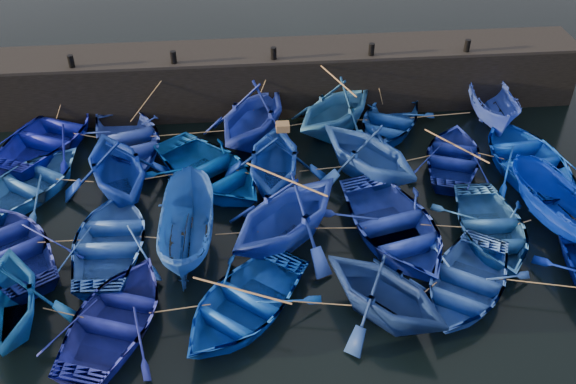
{
  "coord_description": "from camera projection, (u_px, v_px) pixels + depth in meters",
  "views": [
    {
      "loc": [
        -1.59,
        -14.24,
        14.07
      ],
      "look_at": [
        0.0,
        3.2,
        0.7
      ],
      "focal_mm": 40.0,
      "sensor_mm": 36.0,
      "label": 1
    }
  ],
  "objects": [
    {
      "name": "boat_1",
      "position": [
        127.0,
        138.0,
        25.1
      ],
      "size": [
        5.14,
        6.01,
        1.05
      ],
      "primitive_type": "imported",
      "rotation": [
        0.0,
        0.0,
        0.35
      ],
      "color": "blue",
      "rests_on": "ground"
    },
    {
      "name": "bollard_0",
      "position": [
        71.0,
        61.0,
        25.21
      ],
      "size": [
        0.24,
        0.24,
        0.5
      ],
      "primitive_type": "cylinder",
      "color": "black",
      "rests_on": "quay_top"
    },
    {
      "name": "boat_20",
      "position": [
        5.0,
        297.0,
        17.62
      ],
      "size": [
        4.27,
        4.71,
        2.16
      ],
      "primitive_type": "imported",
      "rotation": [
        0.0,
        0.0,
        0.2
      ],
      "color": "#0F519C",
      "rests_on": "ground"
    },
    {
      "name": "boat_3",
      "position": [
        336.0,
        107.0,
        25.7
      ],
      "size": [
        5.92,
        5.91,
        2.37
      ],
      "primitive_type": "imported",
      "rotation": [
        0.0,
        0.0,
        -0.8
      ],
      "color": "#245F99",
      "rests_on": "ground"
    },
    {
      "name": "quay_wall",
      "position": [
        273.0,
        79.0,
        27.48
      ],
      "size": [
        26.0,
        2.5,
        2.5
      ],
      "primitive_type": "cube",
      "color": "black",
      "rests_on": "ground"
    },
    {
      "name": "boat_5",
      "position": [
        492.0,
        105.0,
        26.49
      ],
      "size": [
        2.05,
        4.52,
        1.7
      ],
      "primitive_type": "imported",
      "rotation": [
        0.0,
        0.0,
        -0.09
      ],
      "color": "blue",
      "rests_on": "ground"
    },
    {
      "name": "boat_21",
      "position": [
        117.0,
        317.0,
        17.83
      ],
      "size": [
        4.72,
        5.52,
        0.97
      ],
      "primitive_type": "imported",
      "rotation": [
        0.0,
        0.0,
        2.8
      ],
      "color": "navy",
      "rests_on": "ground"
    },
    {
      "name": "boat_12",
      "position": [
        527.0,
        158.0,
        23.96
      ],
      "size": [
        4.34,
        5.73,
        1.12
      ],
      "primitive_type": "imported",
      "rotation": [
        0.0,
        0.0,
        3.23
      ],
      "color": "#073BD2",
      "rests_on": "ground"
    },
    {
      "name": "boat_15",
      "position": [
        186.0,
        228.0,
        20.23
      ],
      "size": [
        1.97,
        4.65,
        1.76
      ],
      "primitive_type": "imported",
      "rotation": [
        0.0,
        0.0,
        3.09
      ],
      "color": "#1B4A9E",
      "rests_on": "ground"
    },
    {
      "name": "bollard_3",
      "position": [
        372.0,
        49.0,
        26.08
      ],
      "size": [
        0.24,
        0.24,
        0.5
      ],
      "primitive_type": "cylinder",
      "color": "black",
      "rests_on": "quay_top"
    },
    {
      "name": "boat_24",
      "position": [
        466.0,
        282.0,
        18.92
      ],
      "size": [
        5.23,
        5.59,
        0.94
      ],
      "primitive_type": "imported",
      "rotation": [
        0.0,
        0.0,
        -0.59
      ],
      "color": "blue",
      "rests_on": "ground"
    },
    {
      "name": "boat_14",
      "position": [
        111.0,
        239.0,
        20.39
      ],
      "size": [
        3.65,
        4.98,
        1.01
      ],
      "primitive_type": "imported",
      "rotation": [
        0.0,
        0.0,
        3.1
      ],
      "color": "blue",
      "rests_on": "ground"
    },
    {
      "name": "boat_23",
      "position": [
        385.0,
        290.0,
        17.83
      ],
      "size": [
        5.36,
        5.4,
        2.15
      ],
      "primitive_type": "imported",
      "rotation": [
        0.0,
        0.0,
        0.74
      ],
      "color": "navy",
      "rests_on": "ground"
    },
    {
      "name": "ground",
      "position": [
        297.0,
        272.0,
        19.93
      ],
      "size": [
        120.0,
        120.0,
        0.0
      ],
      "primitive_type": "plane",
      "color": "black",
      "rests_on": "ground"
    },
    {
      "name": "boat_22",
      "position": [
        242.0,
        303.0,
        18.22
      ],
      "size": [
        5.71,
        5.9,
        1.0
      ],
      "primitive_type": "imported",
      "rotation": [
        0.0,
        0.0,
        -0.69
      ],
      "color": "#0B41BC",
      "rests_on": "ground"
    },
    {
      "name": "boat_19",
      "position": [
        560.0,
        211.0,
        20.93
      ],
      "size": [
        3.25,
        4.91,
        1.78
      ],
      "primitive_type": "imported",
      "rotation": [
        0.0,
        0.0,
        3.5
      ],
      "color": "#00209D",
      "rests_on": "ground"
    },
    {
      "name": "boat_10",
      "position": [
        369.0,
        150.0,
        23.18
      ],
      "size": [
        5.86,
        6.01,
        2.4
      ],
      "primitive_type": "imported",
      "rotation": [
        0.0,
        0.0,
        3.76
      ],
      "color": "#224CA4",
      "rests_on": "ground"
    },
    {
      "name": "boat_18",
      "position": [
        491.0,
        227.0,
        20.9
      ],
      "size": [
        3.38,
        4.63,
        0.94
      ],
      "primitive_type": "imported",
      "rotation": [
        0.0,
        0.0,
        -0.03
      ],
      "color": "#215693",
      "rests_on": "ground"
    },
    {
      "name": "bollard_1",
      "position": [
        173.0,
        57.0,
        25.5
      ],
      "size": [
        0.24,
        0.24,
        0.5
      ],
      "primitive_type": "cylinder",
      "color": "black",
      "rests_on": "quay_top"
    },
    {
      "name": "boat_13",
      "position": [
        9.0,
        245.0,
        20.15
      ],
      "size": [
        5.68,
        6.1,
        1.03
      ],
      "primitive_type": "imported",
      "rotation": [
        0.0,
        0.0,
        3.71
      ],
      "color": "navy",
      "rests_on": "ground"
    },
    {
      "name": "bollard_4",
      "position": [
        467.0,
        46.0,
        26.36
      ],
      "size": [
        0.24,
        0.24,
        0.5
      ],
      "primitive_type": "cylinder",
      "color": "black",
      "rests_on": "quay_top"
    },
    {
      "name": "boat_0",
      "position": [
        50.0,
        134.0,
        25.25
      ],
      "size": [
        5.8,
        6.55,
        1.12
      ],
      "primitive_type": "imported",
      "rotation": [
        0.0,
        0.0,
        2.71
      ],
      "color": "#0C1390",
      "rests_on": "ground"
    },
    {
      "name": "boat_16",
      "position": [
        286.0,
        213.0,
        20.24
      ],
      "size": [
        6.38,
        6.36,
        2.55
      ],
      "primitive_type": "imported",
      "rotation": [
        0.0,
        0.0,
        -0.81
      ],
      "color": "blue",
      "rests_on": "ground"
    },
    {
      "name": "bollard_2",
      "position": [
        274.0,
        53.0,
        25.79
      ],
      "size": [
        0.24,
        0.24,
        0.5
      ],
      "primitive_type": "cylinder",
      "color": "black",
      "rests_on": "quay_top"
    },
    {
      "name": "boat_8",
      "position": [
        210.0,
        171.0,
        23.29
      ],
      "size": [
        6.19,
        6.48,
        1.09
      ],
      "primitive_type": "imported",
      "rotation": [
        0.0,
        0.0,
        0.65
      ],
      "color": "#023E8F",
      "rests_on": "ground"
    },
    {
      "name": "boat_6",
      "position": [
        31.0,
        182.0,
        22.86
      ],
      "size": [
        5.41,
        5.76,
        0.97
      ],
      "primitive_type": "imported",
      "rotation": [
        0.0,
        0.0,
        2.54
      ],
      "color": "#255AAD",
      "rests_on": "ground"
    },
    {
      "name": "quay_top",
      "position": [
        272.0,
        51.0,
        26.69
      ],
      "size": [
        26.0,
        2.5,
        0.12
      ],
      "primitive_type": "cube",
      "color": "black",
      "rests_on": "quay_wall"
    },
    {
      "name": "boat_4",
      "position": [
        389.0,
        120.0,
        26.25
      ],
      "size": [
        5.02,
        5.59,
        0.95
      ],
      "primitive_type": "imported",
      "rotation": [
        0.0,
        0.0,
        -0.47
      ],
      "color": "#133F94",
      "rests_on": "ground"
    },
    {
      "name": "boat_2",
      "position": [
        253.0,
        114.0,
        25.15
      ],
      "size": [
        5.88,
        6.15,
        2.51
      ],
      "primitive_type": "imported",
      "rotation": [
        0.0,
        0.0,
        -0.49
      ],
      "color": "#1C30A2",
      "rests_on": "ground"
    },
    {
      "name": "loose_oars",
      "position": [
        339.0,
        164.0,
        21.56
      ],
      "size": [
        10.49,
        11.68,
        1.71
      ],
      "color": "#99724C",
      "rests_on": "ground"
    },
    {
      "name": "boat_11",
      "position": [
        454.0,
        156.0,
        24.22
      ],
      "size": [
        4.43,
        5.15,
        0.9
      ],
      "primitive_type": "imported",
      "rotation": [
        0.0,
        0.0,
        2.78
      ],
      "color": "navy",
      "rests_on": "ground"
    },
    {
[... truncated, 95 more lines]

